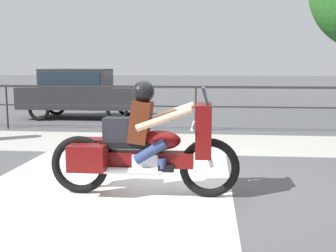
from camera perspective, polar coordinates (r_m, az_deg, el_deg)
ground_plane at (r=6.03m, az=1.97°, el=-8.35°), size 120.00×120.00×0.00m
sidewalk_band at (r=9.33m, az=3.36°, el=-2.33°), size 44.00×2.40×0.01m
crosswalk_band at (r=6.01m, az=-8.68°, el=-8.47°), size 3.55×6.00×0.01m
fence_railing at (r=10.87m, az=3.78°, el=4.12°), size 36.00×0.05×1.19m
motorcycle at (r=5.55m, az=-3.21°, el=-2.57°), size 2.53×0.76×1.53m
parked_car at (r=13.84m, az=-11.63°, el=4.75°), size 3.97×1.60×1.59m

